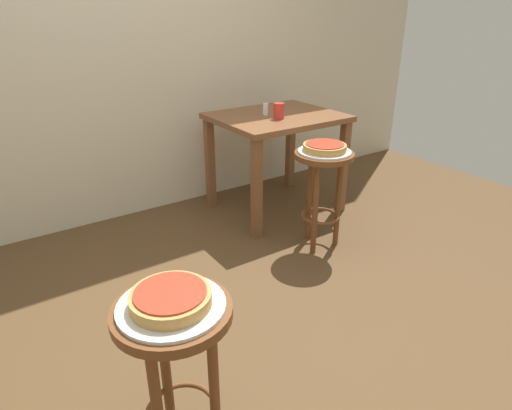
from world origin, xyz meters
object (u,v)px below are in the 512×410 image
at_px(pizza_foreground, 171,298).
at_px(pizza_middle, 325,147).
at_px(stool_middle, 323,178).
at_px(condiment_shaker, 266,109).
at_px(cup_near_edge, 279,111).
at_px(serving_plate_foreground, 171,306).
at_px(serving_plate_middle, 324,152).
at_px(dining_table, 276,131).
at_px(stool_foreground, 176,351).

xyz_separation_m(pizza_foreground, pizza_middle, (1.42, 0.89, 0.00)).
bearing_deg(pizza_middle, stool_middle, 90.00).
relative_size(pizza_foreground, condiment_shaker, 2.88).
bearing_deg(cup_near_edge, pizza_middle, -95.39).
height_order(pizza_foreground, pizza_middle, same).
distance_m(serving_plate_foreground, condiment_shaker, 2.15).
bearing_deg(serving_plate_middle, pizza_foreground, -148.07).
xyz_separation_m(serving_plate_foreground, dining_table, (1.54, 1.54, -0.03)).
xyz_separation_m(stool_middle, condiment_shaker, (0.04, 0.69, 0.31)).
bearing_deg(stool_foreground, cup_near_edge, 44.14).
distance_m(serving_plate_foreground, dining_table, 2.18).
bearing_deg(serving_plate_middle, stool_foreground, -148.07).
height_order(serving_plate_foreground, serving_plate_middle, same).
bearing_deg(serving_plate_middle, serving_plate_foreground, -148.07).
xyz_separation_m(pizza_foreground, serving_plate_middle, (1.42, 0.89, -0.03)).
bearing_deg(serving_plate_foreground, serving_plate_middle, 31.93).
bearing_deg(pizza_foreground, condiment_shaker, 47.13).
bearing_deg(pizza_middle, condiment_shaker, 86.82).
bearing_deg(condiment_shaker, serving_plate_foreground, -132.87).
bearing_deg(serving_plate_foreground, condiment_shaker, 47.13).
xyz_separation_m(serving_plate_middle, pizza_middle, (0.00, -0.00, 0.03)).
xyz_separation_m(pizza_middle, condiment_shaker, (0.04, 0.69, 0.11)).
relative_size(serving_plate_foreground, stool_middle, 0.51).
relative_size(serving_plate_foreground, pizza_foreground, 1.33).
xyz_separation_m(stool_middle, cup_near_edge, (0.05, 0.54, 0.32)).
relative_size(serving_plate_foreground, cup_near_edge, 3.01).
xyz_separation_m(cup_near_edge, condiment_shaker, (-0.01, 0.14, -0.01)).
bearing_deg(dining_table, serving_plate_middle, -99.99).
bearing_deg(serving_plate_foreground, pizza_middle, 31.93).
bearing_deg(stool_middle, serving_plate_middle, 180.00).
xyz_separation_m(pizza_foreground, cup_near_edge, (1.47, 1.43, 0.12)).
xyz_separation_m(stool_middle, pizza_middle, (0.00, -0.00, 0.21)).
relative_size(serving_plate_middle, condiment_shaker, 3.83).
bearing_deg(stool_foreground, pizza_middle, 31.93).
bearing_deg(pizza_middle, serving_plate_foreground, -148.07).
height_order(serving_plate_foreground, pizza_foreground, pizza_foreground).
bearing_deg(condiment_shaker, dining_table, -23.84).
distance_m(pizza_foreground, cup_near_edge, 2.06).
bearing_deg(pizza_middle, cup_near_edge, 84.61).
xyz_separation_m(dining_table, cup_near_edge, (-0.06, -0.11, 0.18)).
distance_m(serving_plate_middle, condiment_shaker, 0.70).
bearing_deg(stool_middle, dining_table, 80.01).
distance_m(stool_middle, dining_table, 0.68).
distance_m(pizza_middle, cup_near_edge, 0.56).
xyz_separation_m(stool_foreground, condiment_shaker, (1.46, 1.57, 0.31)).
xyz_separation_m(stool_foreground, serving_plate_foreground, (0.00, -0.00, 0.18)).
distance_m(pizza_foreground, dining_table, 2.18).
distance_m(dining_table, condiment_shaker, 0.19).
bearing_deg(serving_plate_foreground, pizza_foreground, 0.00).
height_order(serving_plate_foreground, pizza_middle, pizza_middle).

